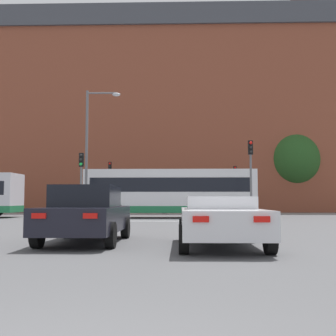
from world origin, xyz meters
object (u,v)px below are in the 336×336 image
traffic_light_near_left (81,175)px  street_lamp_junction (92,141)px  traffic_light_near_right (251,167)px  pedestrian_walking_east (164,203)px  pedestrian_waiting (62,203)px  traffic_light_far_right (235,182)px  car_saloon_left (87,214)px  traffic_light_far_left (110,179)px  car_roadster_right (221,220)px  bus_crossing_lead (170,192)px

traffic_light_near_left → street_lamp_junction: (0.34, 1.30, 2.15)m
traffic_light_near_right → pedestrian_walking_east: (-5.41, 12.91, -2.10)m
street_lamp_junction → pedestrian_walking_east: street_lamp_junction is taller
pedestrian_walking_east → pedestrian_waiting: bearing=-170.1°
traffic_light_far_right → pedestrian_waiting: bearing=178.2°
car_saloon_left → pedestrian_waiting: size_ratio=2.73×
traffic_light_far_left → pedestrian_walking_east: bearing=14.1°
car_roadster_right → traffic_light_far_left: 26.18m
car_saloon_left → traffic_light_far_left: traffic_light_far_left is taller
car_saloon_left → pedestrian_waiting: pedestrian_waiting is taller
traffic_light_near_left → car_roadster_right: bearing=-63.9°
traffic_light_far_right → car_roadster_right: bearing=-98.3°
car_roadster_right → bus_crossing_lead: bearing=95.5°
traffic_light_near_right → street_lamp_junction: 9.73m
bus_crossing_lead → pedestrian_walking_east: (-0.75, 8.96, -0.76)m
traffic_light_far_left → pedestrian_waiting: 4.60m
car_saloon_left → street_lamp_junction: 14.84m
traffic_light_far_left → traffic_light_near_left: bearing=-88.8°
bus_crossing_lead → traffic_light_far_left: traffic_light_far_left is taller
traffic_light_far_left → traffic_light_far_right: bearing=-1.0°
traffic_light_near_right → traffic_light_far_left: (-9.99, 11.76, -0.07)m
bus_crossing_lead → traffic_light_near_left: size_ratio=2.84×
traffic_light_far_right → pedestrian_walking_east: traffic_light_far_right is taller
car_saloon_left → bus_crossing_lead: bearing=83.3°
traffic_light_near_right → traffic_light_far_right: 11.59m
traffic_light_far_left → bus_crossing_lead: bearing=-55.7°
traffic_light_near_right → pedestrian_walking_east: size_ratio=2.85×
bus_crossing_lead → car_roadster_right: bearing=-174.5°
traffic_light_near_right → bus_crossing_lead: bearing=139.7°
traffic_light_far_left → street_lamp_junction: (0.57, -10.07, 1.84)m
traffic_light_near_right → pedestrian_walking_east: 14.15m
car_saloon_left → street_lamp_junction: (-2.84, 14.00, 4.01)m
traffic_light_near_left → pedestrian_walking_east: bearing=70.9°
traffic_light_near_right → pedestrian_waiting: traffic_light_near_right is taller
traffic_light_near_right → street_lamp_junction: bearing=169.8°
traffic_light_far_left → traffic_light_near_right: bearing=-49.7°
pedestrian_walking_east → car_roadster_right: bearing=-80.6°
traffic_light_far_left → car_roadster_right: bearing=-74.5°
street_lamp_junction → bus_crossing_lead: bearing=25.4°
car_roadster_right → traffic_light_far_left: size_ratio=0.97×
car_saloon_left → traffic_light_near_left: size_ratio=1.14×
traffic_light_near_left → pedestrian_waiting: traffic_light_near_left is taller
traffic_light_far_right → traffic_light_far_left: bearing=179.0°
car_roadster_right → pedestrian_walking_east: (-2.40, 26.27, 0.26)m
traffic_light_far_left → pedestrian_waiting: traffic_light_far_left is taller
bus_crossing_lead → traffic_light_far_left: (-5.33, 7.81, 1.27)m
traffic_light_near_right → pedestrian_waiting: (-14.12, 12.03, -2.08)m
street_lamp_junction → pedestrian_walking_east: bearing=70.4°
pedestrian_waiting → pedestrian_walking_east: (8.71, 0.88, -0.03)m
traffic_light_near_left → traffic_light_far_left: 11.38m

